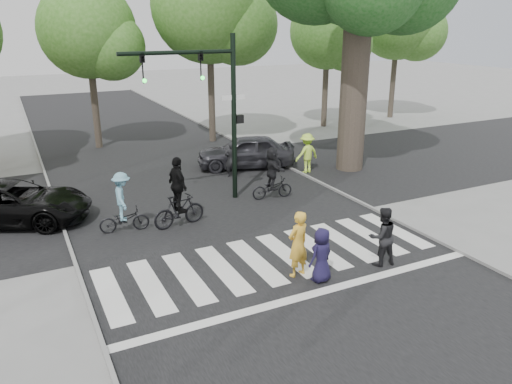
% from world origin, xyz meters
% --- Properties ---
extents(ground, '(120.00, 120.00, 0.00)m').
position_xyz_m(ground, '(0.00, 0.00, 0.00)').
color(ground, gray).
rests_on(ground, ground).
extents(road_stem, '(10.00, 70.00, 0.01)m').
position_xyz_m(road_stem, '(0.00, 5.00, 0.01)').
color(road_stem, black).
rests_on(road_stem, ground).
extents(road_cross, '(70.00, 10.00, 0.01)m').
position_xyz_m(road_cross, '(0.00, 8.00, 0.01)').
color(road_cross, black).
rests_on(road_cross, ground).
extents(curb_left, '(0.10, 70.00, 0.10)m').
position_xyz_m(curb_left, '(-5.05, 5.00, 0.05)').
color(curb_left, gray).
rests_on(curb_left, ground).
extents(curb_right, '(0.10, 70.00, 0.10)m').
position_xyz_m(curb_right, '(5.05, 5.00, 0.05)').
color(curb_right, gray).
rests_on(curb_right, ground).
extents(crosswalk, '(10.00, 3.85, 0.01)m').
position_xyz_m(crosswalk, '(0.00, 0.66, 0.01)').
color(crosswalk, silver).
rests_on(crosswalk, ground).
extents(traffic_signal, '(4.45, 0.29, 6.00)m').
position_xyz_m(traffic_signal, '(0.35, 6.20, 3.90)').
color(traffic_signal, black).
rests_on(traffic_signal, ground).
extents(bg_tree_2, '(5.04, 4.80, 8.40)m').
position_xyz_m(bg_tree_2, '(-1.76, 16.62, 5.78)').
color(bg_tree_2, brown).
rests_on(bg_tree_2, ground).
extents(bg_tree_3, '(6.30, 6.00, 10.20)m').
position_xyz_m(bg_tree_3, '(4.31, 15.27, 6.94)').
color(bg_tree_3, brown).
rests_on(bg_tree_3, ground).
extents(bg_tree_4, '(4.83, 4.60, 8.15)m').
position_xyz_m(bg_tree_4, '(12.23, 16.12, 5.64)').
color(bg_tree_4, brown).
rests_on(bg_tree_4, ground).
extents(bg_tree_5, '(5.67, 5.40, 9.30)m').
position_xyz_m(bg_tree_5, '(18.27, 16.69, 6.36)').
color(bg_tree_5, brown).
rests_on(bg_tree_5, ground).
extents(pedestrian_woman, '(0.75, 0.58, 1.80)m').
position_xyz_m(pedestrian_woman, '(0.13, -0.18, 0.90)').
color(pedestrian_woman, yellow).
rests_on(pedestrian_woman, ground).
extents(pedestrian_child, '(0.80, 0.62, 1.46)m').
position_xyz_m(pedestrian_child, '(0.52, -0.70, 0.73)').
color(pedestrian_child, '#1B1638').
rests_on(pedestrian_child, ground).
extents(pedestrian_adult, '(0.89, 0.73, 1.67)m').
position_xyz_m(pedestrian_adult, '(2.51, -0.66, 0.84)').
color(pedestrian_adult, black).
rests_on(pedestrian_adult, ground).
extents(cyclist_left, '(1.61, 1.08, 1.96)m').
position_xyz_m(cyclist_left, '(-3.29, 4.78, 0.85)').
color(cyclist_left, black).
rests_on(cyclist_left, ground).
extents(cyclist_mid, '(1.84, 1.14, 2.34)m').
position_xyz_m(cyclist_mid, '(-1.58, 4.43, 0.96)').
color(cyclist_mid, black).
rests_on(cyclist_mid, ground).
extents(cyclist_right, '(1.63, 1.51, 2.00)m').
position_xyz_m(cyclist_right, '(2.42, 5.48, 0.89)').
color(cyclist_right, black).
rests_on(cyclist_right, ground).
extents(car_suv, '(5.52, 4.20, 1.39)m').
position_xyz_m(car_suv, '(-6.42, 7.20, 0.70)').
color(car_suv, black).
rests_on(car_suv, ground).
extents(car_grey, '(4.75, 3.10, 1.50)m').
position_xyz_m(car_grey, '(3.35, 9.77, 0.75)').
color(car_grey, '#302F35').
rests_on(car_grey, ground).
extents(bystander_hivis, '(1.20, 0.78, 1.76)m').
position_xyz_m(bystander_hivis, '(5.42, 7.85, 0.88)').
color(bystander_hivis, '#CEFF49').
rests_on(bystander_hivis, ground).
extents(bystander_dark, '(0.65, 0.52, 1.54)m').
position_xyz_m(bystander_dark, '(2.16, 8.74, 0.77)').
color(bystander_dark, black).
rests_on(bystander_dark, ground).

